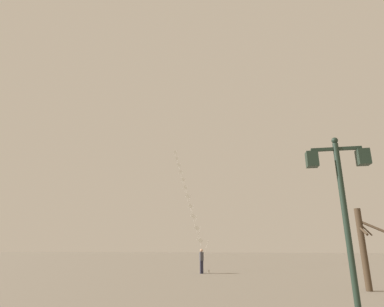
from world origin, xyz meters
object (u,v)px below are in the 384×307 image
kite_flyer (202,260)px  bare_tree (364,246)px  twin_lantern_lamp_post (342,191)px  kite_train (187,192)px

kite_flyer → bare_tree: bare_tree is taller
kite_flyer → bare_tree: size_ratio=0.47×
twin_lantern_lamp_post → bare_tree: (2.82, 7.71, -1.31)m
kite_train → kite_flyer: 10.26m
kite_train → kite_flyer: size_ratio=7.94×
kite_flyer → kite_train: bearing=-0.4°
twin_lantern_lamp_post → kite_train: bearing=110.0°
kite_flyer → bare_tree: (8.62, -7.87, 0.99)m
twin_lantern_lamp_post → bare_tree: bearing=69.9°
twin_lantern_lamp_post → kite_flyer: size_ratio=2.69×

